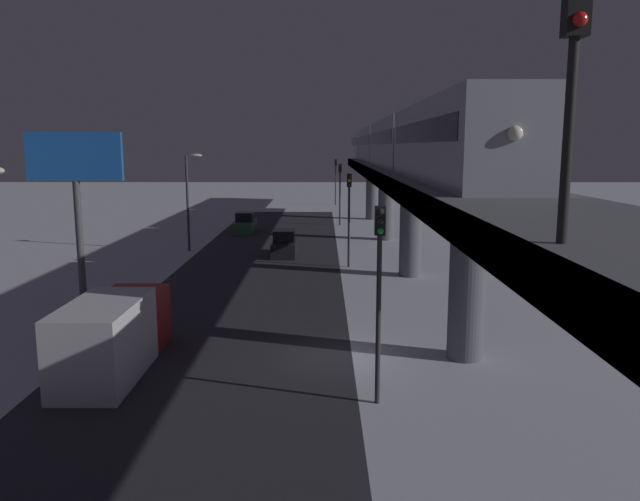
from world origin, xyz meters
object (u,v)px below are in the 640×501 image
Objects in this scene: delivery_van at (114,334)px; traffic_light_mid at (349,206)px; subway_train at (386,143)px; traffic_light_far at (340,185)px; sedan_green_2 at (245,224)px; commercial_billboard at (75,174)px; traffic_light_near at (379,276)px; traffic_light_distant at (336,175)px; rail_signal at (573,63)px; sedan_black at (284,245)px.

traffic_light_mid reaches higher than delivery_van.
subway_train is 10.92m from traffic_light_far.
sedan_green_2 is (13.11, -3.85, -7.69)m from subway_train.
traffic_light_near is at bearing 139.39° from commercial_billboard.
commercial_billboard is (14.19, 56.16, 2.63)m from traffic_light_distant.
delivery_van is at bearing 77.40° from traffic_light_far.
commercial_billboard is at bearing -40.61° from traffic_light_near.
traffic_light_far is 36.37m from commercial_billboard.
commercial_billboard is at bearing 75.82° from traffic_light_distant.
traffic_light_far is (1.98, -54.87, -5.24)m from rail_signal.
sedan_black is 0.64× the size of traffic_light_mid.
traffic_light_near is at bearing 103.05° from sedan_green_2.
subway_train reaches higher than sedan_green_2.
traffic_light_mid is (0.00, -22.77, 0.00)m from traffic_light_near.
rail_signal is 0.90× the size of sedan_green_2.
sedan_green_2 is 29.90m from traffic_light_distant.
sedan_green_2 is 29.00m from commercial_billboard.
subway_train is 16.66× the size of sedan_green_2.
sedan_black is 24.68m from delivery_van.
commercial_billboard reaches higher than traffic_light_distant.
sedan_black is 19.19m from traffic_light_far.
traffic_light_far reaches higher than sedan_green_2.
traffic_light_distant reaches higher than delivery_van.
sedan_black is 0.46× the size of commercial_billboard.
rail_signal is at bearing 87.70° from subway_train.
sedan_green_2 and sedan_black have the same top height.
sedan_black is 0.64× the size of traffic_light_near.
sedan_green_2 is 0.60× the size of delivery_van.
rail_signal is at bearing 126.96° from commercial_billboard.
commercial_billboard is (9.49, 15.09, 6.03)m from sedan_black.
rail_signal is at bearing 102.85° from sedan_green_2.
sedan_green_2 is at bearing -16.38° from subway_train.
sedan_black is at bearing -43.62° from traffic_light_mid.
rail_signal is at bearing 92.06° from traffic_light_far.
rail_signal is 0.45× the size of commercial_billboard.
traffic_light_mid is at bearing 90.00° from traffic_light_distant.
rail_signal reaches higher than traffic_light_far.
sedan_black is at bearing -79.65° from rail_signal.
traffic_light_distant is (0.00, -22.77, 0.00)m from traffic_light_far.
subway_train reaches higher than traffic_light_near.
traffic_light_mid reaches higher than sedan_green_2.
subway_train is 15.68m from sedan_green_2.
traffic_light_mid is at bearing -43.62° from sedan_black.
delivery_van is (4.80, 24.20, 0.55)m from sedan_black.
subway_train is at bearing 112.29° from traffic_light_far.
subway_train reaches higher than traffic_light_distant.
traffic_light_distant reaches higher than sedan_black.
traffic_light_distant is 0.72× the size of commercial_billboard.
traffic_light_far is (-9.50, -42.49, 2.85)m from delivery_van.
delivery_van is (0.20, 37.06, 0.55)m from sedan_green_2.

